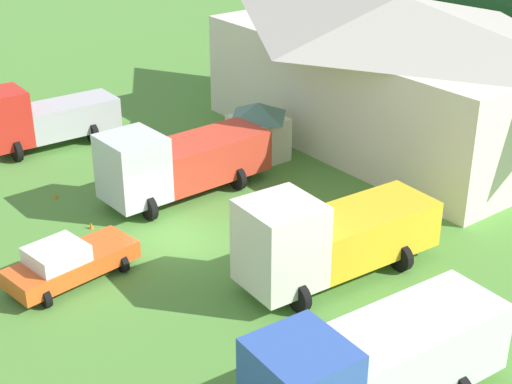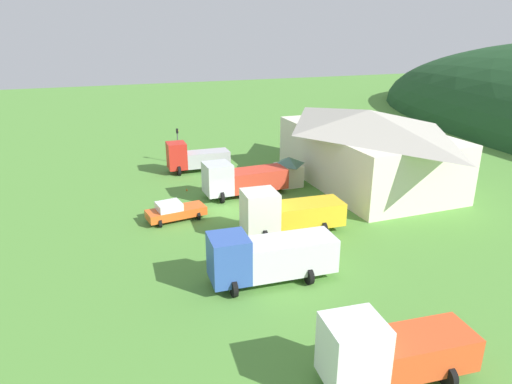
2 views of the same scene
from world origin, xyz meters
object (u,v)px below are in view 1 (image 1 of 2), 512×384
(traffic_cone_mid_row, at_px, (92,229))
(crane_truck_red, at_px, (42,117))
(play_shed_cream, at_px, (258,130))
(tow_truck_silver, at_px, (177,161))
(depot_building, at_px, (397,66))
(box_truck_blue, at_px, (371,365))
(traffic_cone_near_pickup, at_px, (56,198))
(heavy_rig_striped, at_px, (327,237))
(service_pickup_orange, at_px, (69,262))

(traffic_cone_mid_row, bearing_deg, crane_truck_red, 167.08)
(play_shed_cream, bearing_deg, tow_truck_silver, -77.45)
(crane_truck_red, bearing_deg, depot_building, 149.29)
(crane_truck_red, distance_m, traffic_cone_mid_row, 10.22)
(box_truck_blue, xyz_separation_m, traffic_cone_near_pickup, (-18.85, -1.12, -1.79))
(traffic_cone_near_pickup, bearing_deg, heavy_rig_striped, 22.22)
(crane_truck_red, bearing_deg, tow_truck_silver, 105.69)
(box_truck_blue, bearing_deg, crane_truck_red, -89.29)
(crane_truck_red, distance_m, box_truck_blue, 25.07)
(tow_truck_silver, bearing_deg, box_truck_blue, 75.75)
(heavy_rig_striped, distance_m, service_pickup_orange, 9.57)
(tow_truck_silver, distance_m, traffic_cone_near_pickup, 5.85)
(traffic_cone_near_pickup, bearing_deg, box_truck_blue, 3.41)
(box_truck_blue, xyz_separation_m, traffic_cone_mid_row, (-15.21, -1.16, -1.79))
(crane_truck_red, height_order, tow_truck_silver, tow_truck_silver)
(service_pickup_orange, bearing_deg, depot_building, -179.26)
(crane_truck_red, relative_size, heavy_rig_striped, 0.84)
(box_truck_blue, height_order, traffic_cone_mid_row, box_truck_blue)
(depot_building, distance_m, tow_truck_silver, 13.65)
(crane_truck_red, xyz_separation_m, box_truck_blue, (25.04, -1.10, 0.15))
(play_shed_cream, height_order, heavy_rig_striped, heavy_rig_striped)
(traffic_cone_mid_row, bearing_deg, tow_truck_silver, 95.63)
(depot_building, xyz_separation_m, traffic_cone_mid_row, (-0.14, -18.08, -3.92))
(heavy_rig_striped, height_order, service_pickup_orange, heavy_rig_striped)
(heavy_rig_striped, bearing_deg, box_truck_blue, 60.72)
(tow_truck_silver, height_order, heavy_rig_striped, heavy_rig_striped)
(tow_truck_silver, bearing_deg, play_shed_cream, -169.21)
(heavy_rig_striped, xyz_separation_m, box_truck_blue, (6.27, -4.02, -0.00))
(crane_truck_red, height_order, traffic_cone_mid_row, crane_truck_red)
(play_shed_cream, relative_size, crane_truck_red, 0.43)
(play_shed_cream, height_order, traffic_cone_near_pickup, play_shed_cream)
(heavy_rig_striped, distance_m, traffic_cone_near_pickup, 13.70)
(box_truck_blue, bearing_deg, tow_truck_silver, -99.26)
(heavy_rig_striped, bearing_deg, play_shed_cream, -112.07)
(depot_building, xyz_separation_m, heavy_rig_striped, (8.80, -12.91, -2.13))
(crane_truck_red, distance_m, heavy_rig_striped, 19.00)
(depot_building, relative_size, service_pickup_orange, 3.97)
(play_shed_cream, distance_m, heavy_rig_striped, 11.79)
(play_shed_cream, height_order, service_pickup_orange, play_shed_cream)
(crane_truck_red, relative_size, tow_truck_silver, 0.86)
(tow_truck_silver, bearing_deg, crane_truck_red, -77.58)
(depot_building, relative_size, box_truck_blue, 2.47)
(play_shed_cream, relative_size, traffic_cone_near_pickup, 5.86)
(play_shed_cream, relative_size, heavy_rig_striped, 0.37)
(heavy_rig_striped, distance_m, traffic_cone_mid_row, 10.48)
(traffic_cone_near_pickup, height_order, traffic_cone_mid_row, traffic_cone_mid_row)
(traffic_cone_mid_row, bearing_deg, depot_building, 89.56)
(box_truck_blue, relative_size, service_pickup_orange, 1.61)
(crane_truck_red, xyz_separation_m, tow_truck_silver, (9.38, 2.37, 0.08))
(play_shed_cream, relative_size, traffic_cone_mid_row, 4.93)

